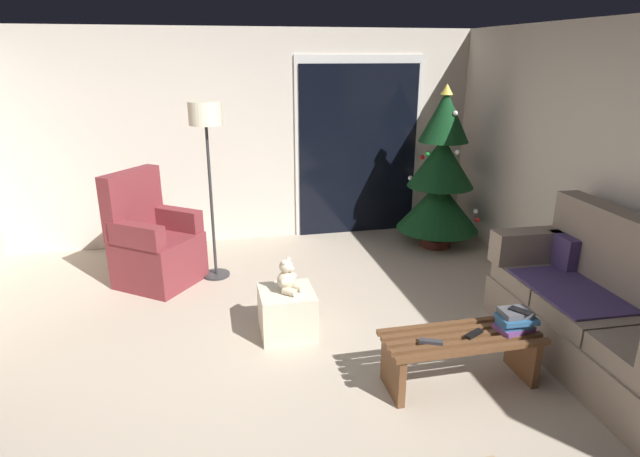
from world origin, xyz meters
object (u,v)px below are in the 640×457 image
couch (606,314)px  christmas_tree (440,177)px  remote_graphite (431,342)px  cell_phone (520,311)px  armchair (153,245)px  teddy_bear_cream (287,278)px  book_stack (515,320)px  floor_lamp (206,131)px  ottoman (287,312)px  remote_black (474,334)px  coffee_table (461,351)px

couch → christmas_tree: christmas_tree is taller
remote_graphite → cell_phone: size_ratio=1.08×
armchair → teddy_bear_cream: size_ratio=3.96×
cell_phone → armchair: armchair is taller
remote_graphite → christmas_tree: bearing=-0.5°
book_stack → christmas_tree: 2.74m
cell_phone → book_stack: bearing=114.3°
couch → book_stack: (-0.78, -0.04, 0.06)m
christmas_tree → cell_phone: bearing=-103.0°
christmas_tree → floor_lamp: (-2.62, -0.35, 0.66)m
ottoman → floor_lamp: bearing=112.2°
christmas_tree → teddy_bear_cream: size_ratio=6.66×
remote_graphite → teddy_bear_cream: 1.28m
cell_phone → floor_lamp: floor_lamp is taller
cell_phone → christmas_tree: bearing=42.7°
remote_graphite → christmas_tree: size_ratio=0.08×
book_stack → armchair: (-2.58, 2.27, -0.06)m
couch → cell_phone: couch is taller
couch → remote_black: 1.09m
floor_lamp → couch: bearing=-39.1°
ottoman → book_stack: bearing=-33.6°
couch → floor_lamp: 3.73m
cell_phone → armchair: bearing=104.5°
armchair → ottoman: (1.14, -1.31, -0.21)m
remote_graphite → book_stack: 0.64m
coffee_table → remote_black: remote_black is taller
remote_black → floor_lamp: bearing=9.0°
coffee_table → cell_phone: bearing=-4.0°
teddy_bear_cream → coffee_table: bearing=-41.7°
armchair → floor_lamp: floor_lamp is taller
coffee_table → christmas_tree: (1.02, 2.62, 0.59)m
remote_black → christmas_tree: (0.94, 2.65, 0.45)m
remote_graphite → ottoman: (-0.81, 1.00, -0.21)m
coffee_table → christmas_tree: size_ratio=0.58×
floor_lamp → ottoman: floor_lamp is taller
coffee_table → ottoman: (-1.06, 0.95, -0.07)m
christmas_tree → ottoman: (-2.08, -1.68, -0.65)m
book_stack → teddy_bear_cream: bearing=146.4°
cell_phone → teddy_bear_cream: teddy_bear_cream is taller
remote_black → cell_phone: cell_phone is taller
floor_lamp → ottoman: bearing=-67.8°
teddy_bear_cream → cell_phone: bearing=-33.6°
couch → remote_graphite: 1.42m
remote_graphite → teddy_bear_cream: bearing=63.8°
coffee_table → christmas_tree: 2.87m
remote_black → teddy_bear_cream: size_ratio=0.55×
teddy_bear_cream → ottoman: bearing=138.3°
floor_lamp → remote_black: bearing=-53.8°
remote_graphite → armchair: bearing=65.0°
coffee_table → cell_phone: 0.49m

